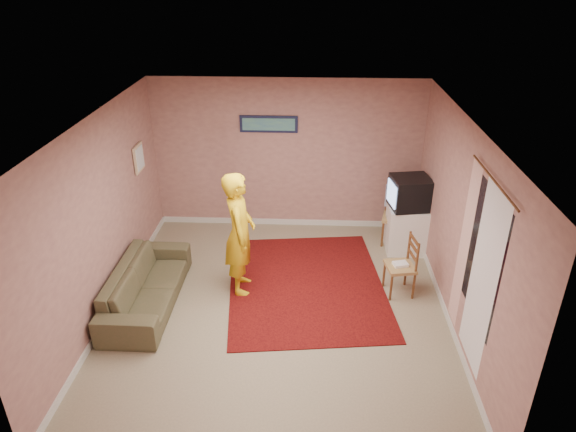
{
  "coord_description": "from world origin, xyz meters",
  "views": [
    {
      "loc": [
        0.4,
        -5.65,
        4.27
      ],
      "look_at": [
        0.1,
        0.6,
        1.12
      ],
      "focal_mm": 32.0,
      "sensor_mm": 36.0,
      "label": 1
    }
  ],
  "objects_px": {
    "chair_a": "(397,211)",
    "chair_b": "(401,260)",
    "sofa": "(146,285)",
    "crt_tv": "(410,193)",
    "tv_cabinet": "(406,229)",
    "person": "(240,234)"
  },
  "relations": [
    {
      "from": "tv_cabinet",
      "to": "person",
      "type": "height_order",
      "value": "person"
    },
    {
      "from": "crt_tv",
      "to": "sofa",
      "type": "xyz_separation_m",
      "value": [
        -3.74,
        -1.65,
        -0.72
      ]
    },
    {
      "from": "crt_tv",
      "to": "person",
      "type": "xyz_separation_m",
      "value": [
        -2.5,
        -1.22,
        -0.12
      ]
    },
    {
      "from": "crt_tv",
      "to": "chair_a",
      "type": "distance_m",
      "value": 0.49
    },
    {
      "from": "tv_cabinet",
      "to": "chair_b",
      "type": "height_order",
      "value": "chair_b"
    },
    {
      "from": "crt_tv",
      "to": "chair_b",
      "type": "distance_m",
      "value": 1.34
    },
    {
      "from": "chair_a",
      "to": "chair_b",
      "type": "height_order",
      "value": "chair_a"
    },
    {
      "from": "crt_tv",
      "to": "sofa",
      "type": "distance_m",
      "value": 4.15
    },
    {
      "from": "tv_cabinet",
      "to": "crt_tv",
      "type": "xyz_separation_m",
      "value": [
        -0.01,
        -0.0,
        0.63
      ]
    },
    {
      "from": "person",
      "to": "crt_tv",
      "type": "bearing_deg",
      "value": -69.63
    },
    {
      "from": "chair_a",
      "to": "tv_cabinet",
      "type": "bearing_deg",
      "value": -46.1
    },
    {
      "from": "chair_a",
      "to": "sofa",
      "type": "distance_m",
      "value": 4.08
    },
    {
      "from": "tv_cabinet",
      "to": "sofa",
      "type": "relative_size",
      "value": 0.38
    },
    {
      "from": "chair_a",
      "to": "chair_b",
      "type": "bearing_deg",
      "value": -83.34
    },
    {
      "from": "sofa",
      "to": "tv_cabinet",
      "type": "bearing_deg",
      "value": -66.4
    },
    {
      "from": "chair_b",
      "to": "crt_tv",
      "type": "bearing_deg",
      "value": 158.07
    },
    {
      "from": "chair_b",
      "to": "sofa",
      "type": "height_order",
      "value": "chair_b"
    },
    {
      "from": "sofa",
      "to": "chair_a",
      "type": "bearing_deg",
      "value": -62.94
    },
    {
      "from": "crt_tv",
      "to": "sofa",
      "type": "height_order",
      "value": "crt_tv"
    },
    {
      "from": "sofa",
      "to": "person",
      "type": "distance_m",
      "value": 1.45
    },
    {
      "from": "tv_cabinet",
      "to": "person",
      "type": "distance_m",
      "value": 2.83
    },
    {
      "from": "crt_tv",
      "to": "person",
      "type": "distance_m",
      "value": 2.78
    }
  ]
}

